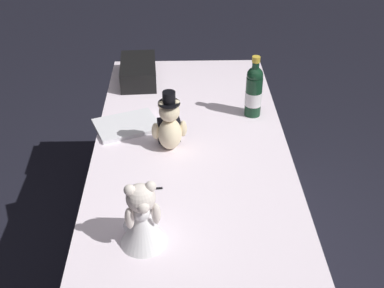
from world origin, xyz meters
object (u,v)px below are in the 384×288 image
Objects in this scene: guestbook at (127,125)px; teddy_bear_bride at (141,215)px; gift_case_black at (138,71)px; champagne_bottle at (254,91)px; teddy_bear_groom at (169,126)px; signing_pen at (148,189)px.

teddy_bear_bride is at bearing -13.07° from guestbook.
champagne_bottle is at bearing 55.96° from gift_case_black.
teddy_bear_groom is 2.08× the size of signing_pen.
guestbook is at bearing -171.27° from teddy_bear_bride.
guestbook is at bearing -3.00° from gift_case_black.
signing_pen is 0.48m from guestbook.
champagne_bottle is at bearing 150.32° from teddy_bear_bride.
champagne_bottle is (-0.84, 0.48, 0.02)m from teddy_bear_bride.
guestbook is (0.10, -0.59, -0.12)m from champagne_bottle.
champagne_bottle reaches higher than guestbook.
guestbook is at bearing -165.97° from signing_pen.
signing_pen is at bearing -39.78° from champagne_bottle.
signing_pen is at bearing 5.51° from gift_case_black.
gift_case_black is 0.49m from guestbook.
signing_pen is (0.30, -0.08, -0.10)m from teddy_bear_groom.
teddy_bear_bride is 0.73× the size of gift_case_black.
teddy_bear_groom is 0.58m from teddy_bear_bride.
champagne_bottle reaches higher than teddy_bear_groom.
teddy_bear_groom is 1.08× the size of teddy_bear_bride.
gift_case_black reaches higher than guestbook.
teddy_bear_groom reaches higher than teddy_bear_bride.
teddy_bear_bride is 0.83× the size of champagne_bottle.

